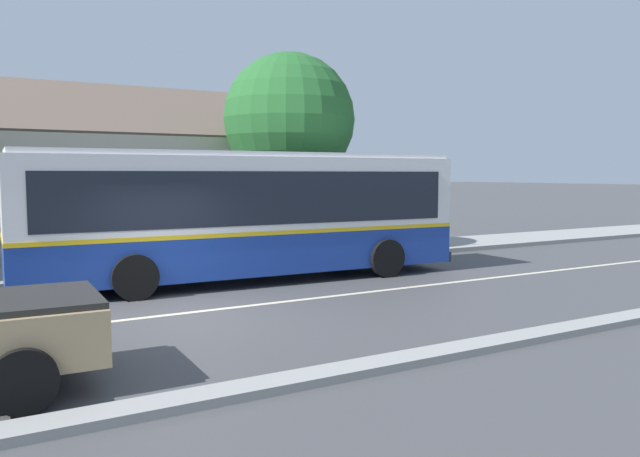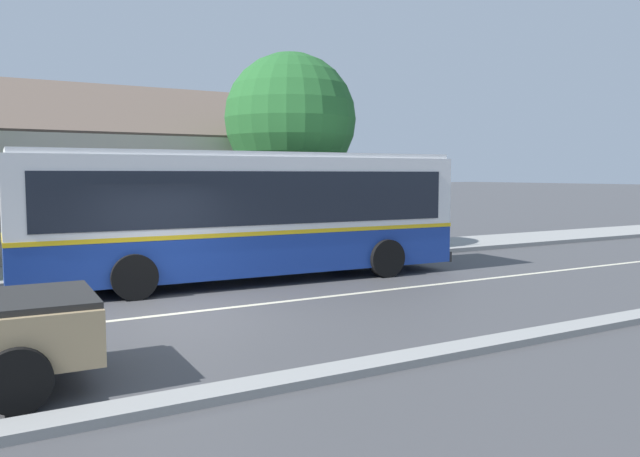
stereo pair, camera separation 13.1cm
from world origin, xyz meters
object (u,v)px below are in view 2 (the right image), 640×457
Objects in this scene: street_tree_primary at (290,120)px; bus_stop_sign at (421,205)px; bench_down_street at (53,256)px; transit_bus at (247,212)px.

street_tree_primary reaches higher than bus_stop_sign.
bench_down_street is 11.64m from bus_stop_sign.
bus_stop_sign is (4.01, -1.92, -2.87)m from street_tree_primary.
street_tree_primary is 5.29m from bus_stop_sign.
street_tree_primary is at bearing 50.65° from transit_bus.
bus_stop_sign reaches higher than bench_down_street.
transit_bus is 7.60m from bus_stop_sign.
transit_bus is 1.68× the size of street_tree_primary.
bus_stop_sign is at bearing -25.51° from street_tree_primary.
street_tree_primary reaches higher than transit_bus.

